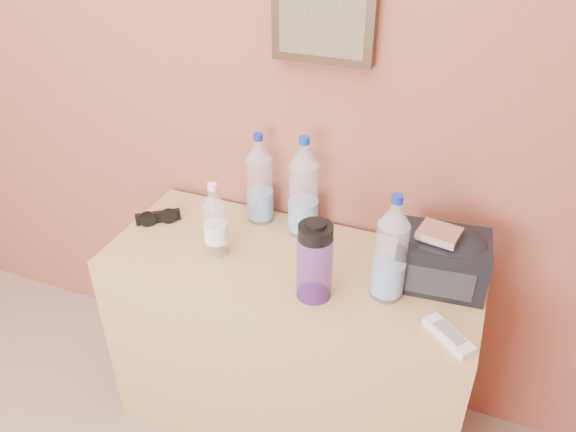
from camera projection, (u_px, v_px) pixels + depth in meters
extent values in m
plane|color=#984840|center=(189.00, 20.00, 1.74)|extent=(4.00, 0.00, 4.00)
cube|color=#A58554|center=(291.00, 344.00, 1.93)|extent=(1.16, 0.48, 0.73)
cylinder|color=white|center=(260.00, 184.00, 1.86)|extent=(0.09, 0.09, 0.28)
cylinder|color=#121EA5|center=(258.00, 137.00, 1.77)|extent=(0.03, 0.03, 0.02)
cylinder|color=white|center=(303.00, 192.00, 1.79)|extent=(0.09, 0.09, 0.30)
cylinder|color=#073CAD|center=(304.00, 140.00, 1.69)|extent=(0.03, 0.03, 0.02)
cylinder|color=white|center=(390.00, 254.00, 1.53)|extent=(0.09, 0.09, 0.29)
cylinder|color=#1026A2|center=(397.00, 199.00, 1.43)|extent=(0.03, 0.03, 0.02)
cylinder|color=silver|center=(215.00, 224.00, 1.71)|extent=(0.07, 0.07, 0.21)
cylinder|color=white|center=(212.00, 187.00, 1.64)|extent=(0.03, 0.03, 0.02)
cylinder|color=#5F2A94|center=(314.00, 267.00, 1.55)|extent=(0.10, 0.10, 0.20)
cylinder|color=black|center=(316.00, 230.00, 1.48)|extent=(0.10, 0.10, 0.05)
cube|color=silver|center=(449.00, 336.00, 1.45)|extent=(0.15, 0.13, 0.02)
cube|color=white|center=(439.00, 233.00, 1.53)|extent=(0.12, 0.11, 0.02)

